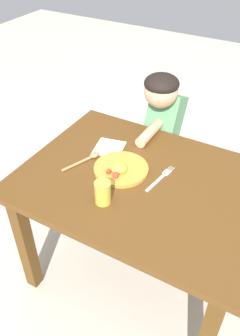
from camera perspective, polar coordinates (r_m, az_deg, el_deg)
The scene contains 8 objects.
ground_plane at distance 2.05m, azimuth 2.95°, elevation -16.61°, with size 8.00×8.00×0.00m, color beige.
dining_table at distance 1.61m, azimuth 3.62°, elevation -4.75°, with size 1.07×0.81×0.69m.
plate at distance 1.57m, azimuth 0.07°, elevation -0.12°, with size 0.25×0.25×0.05m.
fork at distance 1.54m, azimuth 6.63°, elevation -1.69°, with size 0.05×0.21×0.01m.
spoon at distance 1.64m, azimuth -5.41°, elevation 1.53°, with size 0.10×0.20×0.02m.
drinking_cup at distance 1.39m, azimuth -2.84°, elevation -4.02°, with size 0.07×0.07×0.10m, color gold.
person at distance 2.02m, azimuth 6.90°, elevation 4.28°, with size 0.18×0.43×0.99m.
napkin at distance 1.72m, azimuth -1.78°, elevation 3.31°, with size 0.14×0.14×0.00m, color white.
Camera 1 is at (0.48, -1.06, 1.69)m, focal length 37.23 mm.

